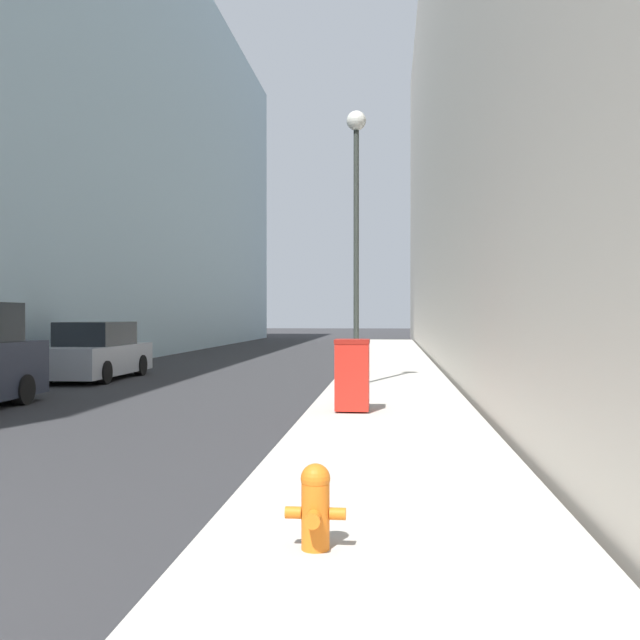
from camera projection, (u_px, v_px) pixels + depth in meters
name	position (u px, v px, depth m)	size (l,w,h in m)	color
sidewalk_right	(391.00, 376.00, 21.35)	(3.09, 60.00, 0.14)	#B7B2A8
building_left_glass	(11.00, 122.00, 30.86)	(12.00, 60.00, 20.52)	#99B7C6
building_right_stone	(583.00, 99.00, 28.50)	(12.00, 60.00, 21.08)	beige
fire_hydrant	(315.00, 505.00, 5.26)	(0.45, 0.34, 0.63)	orange
trash_bin	(352.00, 375.00, 12.83)	(0.62, 0.65, 1.30)	red
lamppost	(356.00, 202.00, 17.63)	(0.49, 0.49, 6.80)	#2D332D
parked_sedan_near	(96.00, 353.00, 20.91)	(1.89, 4.72, 1.68)	#A3A8B2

